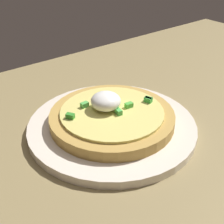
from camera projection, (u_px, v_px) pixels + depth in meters
The scene contains 3 objects.
dining_table at pixel (177, 138), 50.87cm from camera, with size 125.24×83.22×2.21cm, color olive.
plate at pixel (112, 126), 50.85cm from camera, with size 27.68×27.68×1.39cm, color silver.
pizza at pixel (112, 116), 49.87cm from camera, with size 20.39×20.39×5.10cm.
Camera 1 is at (33.91, 25.53, 31.49)cm, focal length 49.04 mm.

